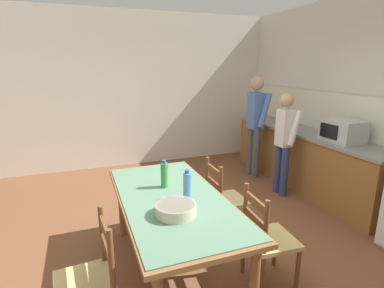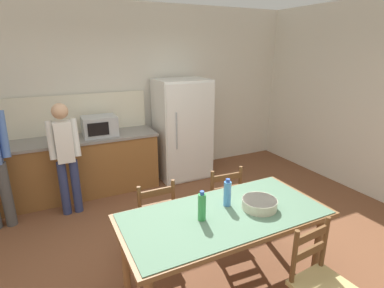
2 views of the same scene
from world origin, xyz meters
name	(u,v)px [view 2 (image 2 of 2)]	position (x,y,z in m)	size (l,w,h in m)	color
ground_plane	(187,265)	(0.00, 0.00, 0.00)	(8.32, 8.32, 0.00)	brown
wall_back	(119,95)	(0.00, 2.66, 1.45)	(6.52, 0.12, 2.90)	silver
kitchen_counter	(55,170)	(-1.12, 2.23, 0.46)	(3.06, 0.66, 0.91)	brown
counter_splashback	(47,116)	(-1.12, 2.54, 1.21)	(3.02, 0.03, 0.60)	#EFE8CB
refrigerator	(182,129)	(0.95, 2.19, 0.85)	(0.88, 0.73, 1.71)	white
microwave	(100,126)	(-0.42, 2.21, 1.06)	(0.50, 0.39, 0.30)	#B2B7BC
dining_table	(225,221)	(0.20, -0.39, 0.70)	(1.89, 0.91, 0.78)	brown
bottle_near_centre	(202,207)	(-0.03, -0.39, 0.91)	(0.07, 0.07, 0.27)	green
bottle_off_centre	(227,193)	(0.29, -0.28, 0.91)	(0.07, 0.07, 0.27)	#4C8ED6
serving_bowl	(259,203)	(0.53, -0.45, 0.84)	(0.32, 0.32, 0.09)	beige
chair_side_far_left	(154,218)	(-0.23, 0.35, 0.44)	(0.42, 0.40, 0.91)	brown
chair_side_near_right	(320,284)	(0.63, -1.13, 0.44)	(0.45, 0.43, 0.91)	brown
chair_side_far_right	(220,201)	(0.62, 0.36, 0.44)	(0.45, 0.43, 0.91)	brown
person_at_counter	(66,154)	(-0.97, 1.69, 0.87)	(0.39, 0.27, 1.54)	navy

